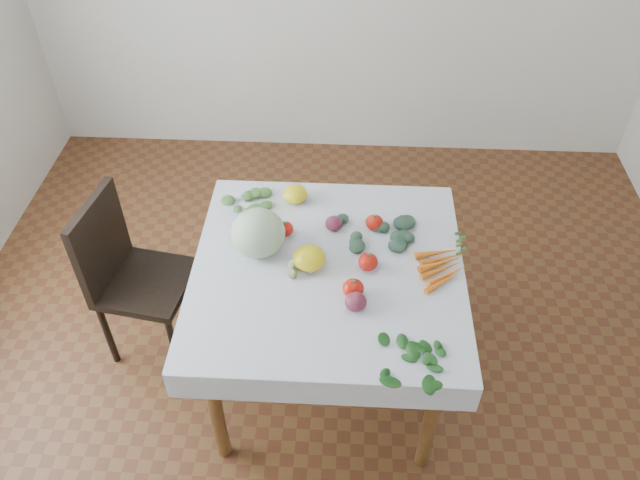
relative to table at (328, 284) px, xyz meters
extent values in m
plane|color=brown|center=(0.00, 0.00, -0.65)|extent=(4.00, 4.00, 0.00)
cube|color=brown|center=(0.00, 0.00, 0.08)|extent=(1.00, 1.00, 0.04)
cylinder|color=brown|center=(-0.44, -0.44, -0.30)|extent=(0.06, 0.06, 0.71)
cylinder|color=brown|center=(0.44, -0.44, -0.30)|extent=(0.06, 0.06, 0.71)
cylinder|color=brown|center=(-0.44, 0.44, -0.30)|extent=(0.06, 0.06, 0.71)
cylinder|color=brown|center=(0.44, 0.44, -0.30)|extent=(0.06, 0.06, 0.71)
cube|color=white|center=(0.00, 0.00, 0.10)|extent=(1.12, 1.12, 0.01)
cube|color=black|center=(-0.87, 0.17, -0.22)|extent=(0.46, 0.46, 0.04)
cube|color=black|center=(-1.05, 0.20, 0.01)|extent=(0.10, 0.40, 0.44)
cylinder|color=black|center=(-1.07, 0.03, -0.45)|extent=(0.03, 0.03, 0.41)
cylinder|color=black|center=(-0.73, -0.03, -0.45)|extent=(0.03, 0.03, 0.41)
cylinder|color=black|center=(-1.01, 0.37, -0.45)|extent=(0.03, 0.03, 0.41)
cylinder|color=black|center=(-0.67, 0.31, -0.45)|extent=(0.03, 0.03, 0.41)
ellipsoid|color=#B2C7A7|center=(-0.30, 0.08, 0.20)|extent=(0.29, 0.29, 0.20)
ellipsoid|color=red|center=(0.16, 0.00, 0.14)|extent=(0.10, 0.10, 0.07)
ellipsoid|color=red|center=(0.19, 0.25, 0.14)|extent=(0.09, 0.09, 0.07)
ellipsoid|color=red|center=(-0.20, 0.19, 0.13)|extent=(0.08, 0.08, 0.06)
ellipsoid|color=red|center=(0.10, -0.15, 0.14)|extent=(0.11, 0.11, 0.08)
ellipsoid|color=yellow|center=(-0.17, 0.43, 0.14)|extent=(0.12, 0.12, 0.08)
ellipsoid|color=yellow|center=(-0.08, 0.00, 0.15)|extent=(0.16, 0.16, 0.09)
ellipsoid|color=#58192F|center=(0.01, 0.24, 0.13)|extent=(0.08, 0.08, 0.06)
ellipsoid|color=#58192F|center=(0.12, -0.22, 0.14)|extent=(0.10, 0.10, 0.07)
ellipsoid|color=#A3B96B|center=(-0.11, -0.05, 0.12)|extent=(0.05, 0.05, 0.04)
ellipsoid|color=#A3B96B|center=(-0.14, -0.03, 0.12)|extent=(0.05, 0.05, 0.04)
ellipsoid|color=#A3B96B|center=(-0.12, -0.09, 0.12)|extent=(0.05, 0.05, 0.04)
cone|color=orange|center=(0.47, 0.09, 0.12)|extent=(0.20, 0.08, 0.03)
cone|color=orange|center=(0.47, 0.06, 0.12)|extent=(0.20, 0.10, 0.03)
cone|color=orange|center=(0.47, 0.03, 0.12)|extent=(0.20, 0.11, 0.03)
cone|color=orange|center=(0.47, 0.00, 0.12)|extent=(0.19, 0.12, 0.03)
cone|color=orange|center=(0.47, -0.03, 0.12)|extent=(0.18, 0.14, 0.03)
cone|color=orange|center=(0.47, -0.07, 0.12)|extent=(0.17, 0.15, 0.03)
ellipsoid|color=#32523C|center=(0.21, 0.18, 0.12)|extent=(0.07, 0.07, 0.04)
ellipsoid|color=#32523C|center=(0.17, 0.20, 0.12)|extent=(0.07, 0.07, 0.04)
ellipsoid|color=#32523C|center=(0.18, 0.15, 0.12)|extent=(0.07, 0.07, 0.04)
ellipsoid|color=#32523C|center=(0.23, 0.21, 0.12)|extent=(0.07, 0.07, 0.04)
ellipsoid|color=#32523C|center=(0.13, 0.19, 0.12)|extent=(0.07, 0.07, 0.04)
ellipsoid|color=#32523C|center=(0.24, 0.14, 0.12)|extent=(0.07, 0.07, 0.04)
ellipsoid|color=#32523C|center=(0.19, 0.25, 0.12)|extent=(0.07, 0.07, 0.04)
ellipsoid|color=#32523C|center=(0.13, 0.13, 0.12)|extent=(0.07, 0.07, 0.04)
ellipsoid|color=#32523C|center=(0.29, 0.19, 0.12)|extent=(0.07, 0.07, 0.04)
ellipsoid|color=#32523C|center=(0.10, 0.24, 0.12)|extent=(0.07, 0.07, 0.04)
ellipsoid|color=#32523C|center=(0.21, 0.08, 0.12)|extent=(0.07, 0.07, 0.04)
ellipsoid|color=#32523C|center=(0.26, 0.27, 0.12)|extent=(0.07, 0.07, 0.04)
ellipsoid|color=#32523C|center=(0.06, 0.15, 0.12)|extent=(0.07, 0.07, 0.04)
ellipsoid|color=#32523C|center=(0.33, 0.13, 0.12)|extent=(0.07, 0.07, 0.04)
ellipsoid|color=#19511A|center=(0.37, -0.48, 0.11)|extent=(0.06, 0.04, 0.01)
ellipsoid|color=#19511A|center=(0.33, -0.45, 0.11)|extent=(0.06, 0.04, 0.01)
ellipsoid|color=#19511A|center=(0.35, -0.50, 0.11)|extent=(0.06, 0.04, 0.01)
ellipsoid|color=#19511A|center=(0.38, -0.45, 0.11)|extent=(0.06, 0.04, 0.01)
ellipsoid|color=#19511A|center=(0.30, -0.47, 0.11)|extent=(0.06, 0.04, 0.01)
ellipsoid|color=#19511A|center=(0.39, -0.50, 0.11)|extent=(0.06, 0.04, 0.01)
ellipsoid|color=#19511A|center=(0.34, -0.42, 0.11)|extent=(0.06, 0.04, 0.01)
ellipsoid|color=#19511A|center=(0.31, -0.52, 0.11)|extent=(0.06, 0.04, 0.01)
ellipsoid|color=#19511A|center=(0.42, -0.46, 0.11)|extent=(0.06, 0.04, 0.01)
ellipsoid|color=#19511A|center=(0.28, -0.44, 0.11)|extent=(0.06, 0.04, 0.01)
ellipsoid|color=#19511A|center=(0.37, -0.55, 0.11)|extent=(0.06, 0.04, 0.01)
ellipsoid|color=#19511A|center=(0.39, -0.40, 0.11)|extent=(0.06, 0.04, 0.01)
ellipsoid|color=#19511A|center=(0.25, -0.50, 0.11)|extent=(0.06, 0.04, 0.01)
ellipsoid|color=#19511A|center=(0.45, -0.51, 0.11)|extent=(0.06, 0.04, 0.01)
ellipsoid|color=#19511A|center=(0.30, -0.38, 0.11)|extent=(0.06, 0.04, 0.01)
ellipsoid|color=#19511A|center=(0.31, -0.57, 0.11)|extent=(0.06, 0.04, 0.01)
ellipsoid|color=#19511A|center=(0.46, -0.41, 0.11)|extent=(0.06, 0.04, 0.01)
ellipsoid|color=#457D39|center=(-0.36, 0.38, 0.11)|extent=(0.05, 0.05, 0.02)
ellipsoid|color=#457D39|center=(-0.39, 0.39, 0.11)|extent=(0.05, 0.05, 0.02)
ellipsoid|color=#457D39|center=(-0.37, 0.36, 0.11)|extent=(0.05, 0.05, 0.02)
ellipsoid|color=#457D39|center=(-0.35, 0.41, 0.11)|extent=(0.05, 0.05, 0.02)
ellipsoid|color=#457D39|center=(-0.42, 0.37, 0.11)|extent=(0.05, 0.05, 0.02)
ellipsoid|color=#457D39|center=(-0.33, 0.36, 0.11)|extent=(0.05, 0.05, 0.02)
ellipsoid|color=#457D39|center=(-0.39, 0.43, 0.11)|extent=(0.05, 0.05, 0.02)
ellipsoid|color=#457D39|center=(-0.41, 0.33, 0.11)|extent=(0.05, 0.05, 0.02)
ellipsoid|color=#457D39|center=(-0.31, 0.40, 0.11)|extent=(0.05, 0.05, 0.02)
ellipsoid|color=#457D39|center=(-0.45, 0.41, 0.11)|extent=(0.05, 0.05, 0.02)
ellipsoid|color=#457D39|center=(-0.33, 0.32, 0.11)|extent=(0.05, 0.05, 0.02)
ellipsoid|color=#457D39|center=(-0.35, 0.46, 0.11)|extent=(0.05, 0.05, 0.02)
ellipsoid|color=#457D39|center=(-0.46, 0.34, 0.11)|extent=(0.05, 0.05, 0.02)
ellipsoid|color=#457D39|center=(-0.27, 0.36, 0.11)|extent=(0.05, 0.05, 0.02)
camera|label=1|loc=(0.06, -1.81, 1.95)|focal=35.00mm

